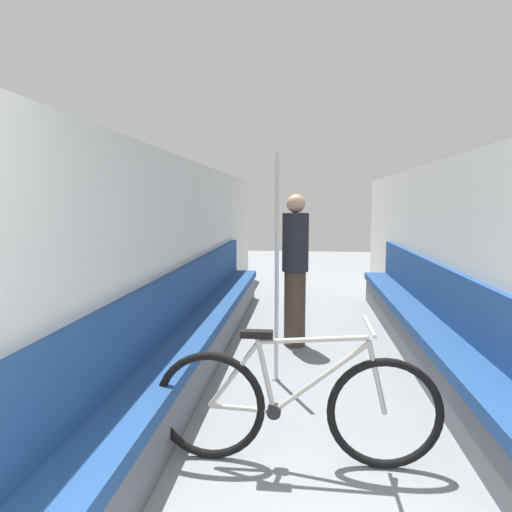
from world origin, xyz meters
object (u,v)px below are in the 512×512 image
at_px(bench_seat_row_right, 430,334).
at_px(bicycle, 295,406).
at_px(bench_seat_row_left, 203,328).
at_px(grab_pole_near, 277,273).
at_px(passenger_standing, 295,268).

bearing_deg(bench_seat_row_right, bicycle, -125.14).
height_order(bench_seat_row_left, grab_pole_near, grab_pole_near).
xyz_separation_m(bench_seat_row_right, passenger_standing, (-1.36, 0.56, 0.57)).
bearing_deg(bicycle, passenger_standing, 99.34).
bearing_deg(passenger_standing, bicycle, -160.67).
bearing_deg(bench_seat_row_left, bench_seat_row_right, 0.00).
relative_size(bench_seat_row_left, bicycle, 3.53).
height_order(grab_pole_near, passenger_standing, grab_pole_near).
bearing_deg(bench_seat_row_right, passenger_standing, 157.54).
relative_size(bench_seat_row_right, bicycle, 3.53).
relative_size(bench_seat_row_left, grab_pole_near, 3.05).
distance_m(bicycle, grab_pole_near, 1.51).
bearing_deg(bicycle, bench_seat_row_right, 62.99).
xyz_separation_m(bicycle, grab_pole_near, (-0.20, 1.35, 0.64)).
bearing_deg(bicycle, bench_seat_row_left, 126.50).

